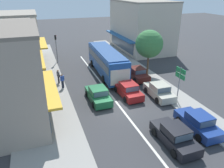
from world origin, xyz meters
The scene contains 19 objects.
ground_plane centered at (0.00, 0.00, 0.00)m, with size 140.00×140.00×0.00m, color #353538.
lane_centre_line centered at (0.00, 4.00, 0.00)m, with size 0.20×28.00×0.01m, color silver.
sidewalk_left centered at (-6.80, 6.00, 0.07)m, with size 5.20×44.00×0.14m, color gray.
kerb_right centered at (6.20, 6.00, 0.06)m, with size 2.80×44.00×0.12m, color gray.
shopfront_mid_block centered at (-10.18, 9.56, 3.50)m, with size 7.14×8.65×7.01m.
shopfront_far_end centered at (-10.18, 18.31, 3.65)m, with size 8.87×8.52×7.32m.
building_right_far centered at (11.48, 19.13, 4.30)m, with size 8.52×12.75×8.61m.
city_bus centered at (1.59, 8.90, 1.88)m, with size 3.03×10.94×3.23m.
sedan_adjacent_lane_trail centered at (1.75, -6.34, 0.66)m, with size 1.95×4.23×1.47m.
sedan_adjacent_lane_lead centered at (-1.62, 1.88, 0.66)m, with size 1.95×4.23×1.47m.
sedan_behind_bus_near centered at (1.66, 1.92, 0.66)m, with size 1.98×4.24×1.47m.
parked_sedan_kerb_front centered at (4.48, -5.53, 0.66)m, with size 1.94×4.22×1.47m.
parked_sedan_kerb_second centered at (4.61, 0.64, 0.66)m, with size 2.01×4.26×1.47m.
parked_sedan_kerb_third centered at (4.64, 6.04, 0.66)m, with size 1.93×4.22×1.47m.
traffic_light_downstreet centered at (-4.00, 16.08, 2.85)m, with size 0.33×0.24×4.20m.
directional_road_sign centered at (5.79, -0.88, 2.70)m, with size 0.10×1.40×3.60m.
street_tree_right centered at (6.41, 6.62, 4.13)m, with size 3.45×3.45×5.87m.
pedestrian_with_handbag_near centered at (-4.83, 7.56, 1.07)m, with size 0.40×0.65×1.63m.
pedestrian_browsing_midblock centered at (-4.58, 5.99, 1.07)m, with size 0.49×0.38×1.63m.
Camera 1 is at (-6.82, -17.02, 10.42)m, focal length 35.00 mm.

